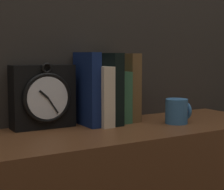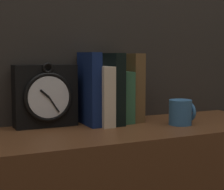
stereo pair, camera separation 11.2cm
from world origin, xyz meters
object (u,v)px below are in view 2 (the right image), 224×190
Objects in this scene: clock at (45,96)px; book_slot0_navy at (89,89)px; book_slot1_cream at (101,95)px; mug at (181,112)px; book_slot4_brown at (132,87)px; book_slot2_black at (111,88)px; book_slot3_green at (122,97)px.

book_slot0_navy is at bearing -11.78° from clock.
book_slot1_cream is 0.27m from mug.
book_slot0_navy is at bearing -176.25° from book_slot4_brown.
clock reaches higher than book_slot1_cream.
book_slot4_brown is (0.16, 0.01, -0.00)m from book_slot0_navy.
book_slot1_cream is 0.82× the size of book_slot2_black.
clock is 0.18m from book_slot1_cream.
book_slot0_navy is at bearing 155.35° from mug.
book_slot4_brown is (0.13, 0.02, 0.02)m from book_slot1_cream.
book_slot1_cream reaches higher than book_slot3_green.
book_slot0_navy reaches higher than mug.
book_slot1_cream is at bearing -169.36° from book_slot3_green.
book_slot4_brown reaches higher than mug.
book_slot4_brown is 2.82× the size of mug.
book_slot0_navy is at bearing -176.71° from book_slot3_green.
mug is at bearing -40.95° from book_slot3_green.
book_slot2_black is at bearing -3.43° from book_slot0_navy.
clock is 0.44m from mug.
book_slot2_black is 0.24m from mug.
mug is (0.41, -0.15, -0.06)m from clock.
book_slot2_black reaches higher than mug.
book_slot0_navy is 1.37× the size of book_slot3_green.
book_slot3_green is 0.20m from mug.
book_slot2_black is (0.04, 0.00, 0.02)m from book_slot1_cream.
clock is at bearing 159.45° from mug.
book_slot3_green is at bearing 139.05° from mug.
clock is 0.14m from book_slot0_navy.
book_slot1_cream is 0.08m from book_slot3_green.
book_slot1_cream is at bearing -13.20° from book_slot0_navy.
book_slot2_black is 0.09m from book_slot4_brown.
book_slot4_brown is at bearing 10.01° from book_slot2_black.
book_slot4_brown is 0.19m from mug.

